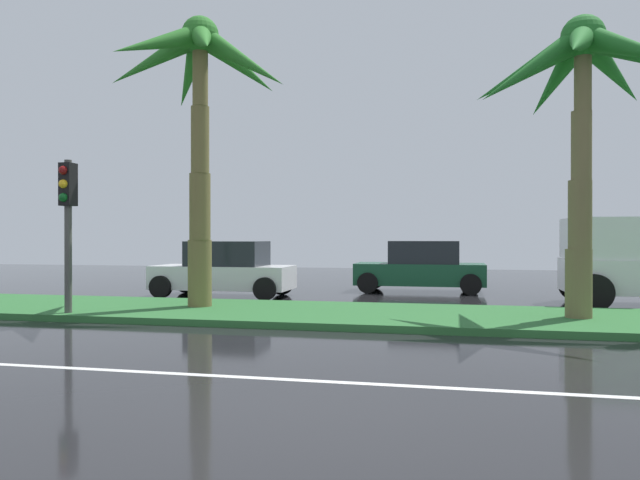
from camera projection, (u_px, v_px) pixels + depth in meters
ground_plane at (397, 316)px, 14.37m from camera, size 90.00×42.00×0.10m
near_lane_divider_stripe at (347, 383)px, 7.53m from camera, size 81.00×0.14×0.01m
median_strip at (393, 316)px, 13.39m from camera, size 85.50×4.00×0.15m
palm_tree_mid_left at (199, 85)px, 14.48m from camera, size 4.73×4.54×7.06m
palm_tree_centre_left at (582, 82)px, 12.46m from camera, size 4.81×4.88×6.32m
traffic_signal_median_left at (68, 207)px, 13.35m from camera, size 0.28×0.43×3.43m
car_in_traffic_leading at (225, 270)px, 18.58m from camera, size 4.30×2.02×1.72m
car_in_traffic_second at (421, 267)px, 20.19m from camera, size 4.30×2.02×1.72m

